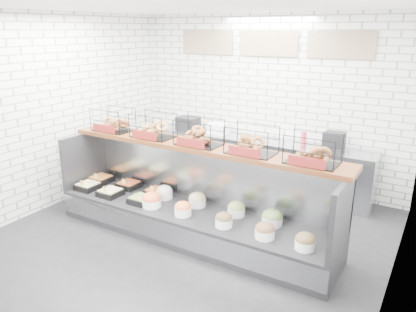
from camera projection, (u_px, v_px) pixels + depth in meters
The scene contains 5 objects.
ground at pixel (179, 245), 5.35m from camera, with size 5.50×5.50×0.00m, color black.
room_shell at pixel (202, 84), 5.23m from camera, with size 5.02×5.51×3.01m.
display_case at pixel (192, 213), 5.54m from camera, with size 4.00×0.90×1.20m.
bagel_shelf at pixel (199, 136), 5.37m from camera, with size 4.10×0.50×0.40m.
prep_counter at pixel (256, 162), 7.20m from camera, with size 4.00×0.60×1.20m.
Camera 1 is at (2.79, -3.87, 2.73)m, focal length 35.00 mm.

